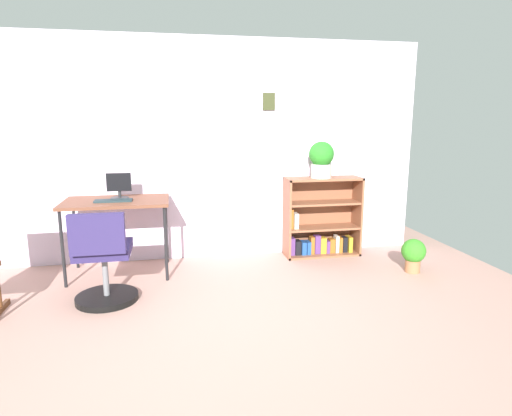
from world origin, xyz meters
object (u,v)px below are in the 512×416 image
object	(u,v)px
desk	(117,206)
keyboard	(113,201)
potted_plant_floor	(413,253)
monitor	(119,187)
office_chair	(103,264)
bookshelf_low	(320,221)
potted_plant_on_shelf	(321,159)

from	to	relation	value
desk	keyboard	bearing A→B (deg)	-102.97
keyboard	potted_plant_floor	distance (m)	3.01
monitor	office_chair	xyz separation A→B (m)	(-0.07, -0.79, -0.52)
keyboard	monitor	bearing A→B (deg)	72.77
monitor	keyboard	world-z (taller)	monitor
desk	bookshelf_low	world-z (taller)	bookshelf_low
office_chair	potted_plant_on_shelf	size ratio (longest dim) A/B	2.05
monitor	desk	bearing A→B (deg)	-111.43
bookshelf_low	potted_plant_on_shelf	distance (m)	0.71
potted_plant_on_shelf	potted_plant_floor	xyz separation A→B (m)	(0.76, -0.71, -0.90)
monitor	potted_plant_on_shelf	size ratio (longest dim) A/B	0.64
office_chair	monitor	bearing A→B (deg)	84.95
bookshelf_low	office_chair	bearing A→B (deg)	-156.31
bookshelf_low	potted_plant_floor	world-z (taller)	bookshelf_low
keyboard	bookshelf_low	world-z (taller)	bookshelf_low
monitor	office_chair	size ratio (longest dim) A/B	0.31
desk	potted_plant_on_shelf	world-z (taller)	potted_plant_on_shelf
potted_plant_floor	desk	bearing A→B (deg)	170.06
desk	office_chair	xyz separation A→B (m)	(-0.04, -0.72, -0.34)
monitor	potted_plant_floor	world-z (taller)	monitor
keyboard	office_chair	xyz separation A→B (m)	(-0.03, -0.65, -0.41)
monitor	potted_plant_floor	distance (m)	3.01
monitor	bookshelf_low	bearing A→B (deg)	4.82
keyboard	office_chair	size ratio (longest dim) A/B	0.43
keyboard	bookshelf_low	xyz separation A→B (m)	(2.19, 0.32, -0.37)
monitor	potted_plant_on_shelf	distance (m)	2.14
desk	office_chair	size ratio (longest dim) A/B	1.23
potted_plant_on_shelf	potted_plant_floor	size ratio (longest dim) A/B	1.16
potted_plant_on_shelf	desk	bearing A→B (deg)	-174.78
keyboard	potted_plant_floor	xyz separation A→B (m)	(2.92, -0.44, -0.57)
office_chair	potted_plant_floor	xyz separation A→B (m)	(2.95, 0.21, -0.15)
office_chair	potted_plant_on_shelf	bearing A→B (deg)	22.73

